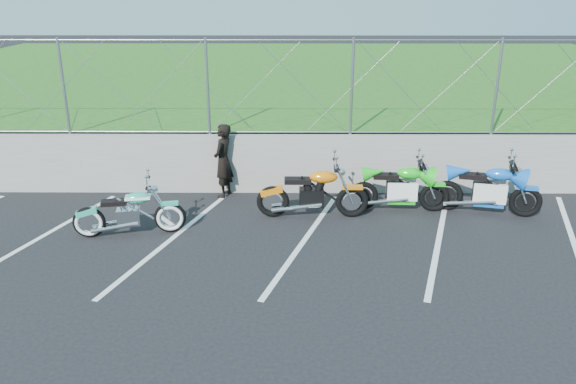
{
  "coord_description": "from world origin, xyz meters",
  "views": [
    {
      "loc": [
        -0.25,
        -8.17,
        4.28
      ],
      "look_at": [
        -0.31,
        1.3,
        0.79
      ],
      "focal_mm": 35.0,
      "sensor_mm": 36.0,
      "label": 1
    }
  ],
  "objects_px": {
    "cruiser_turquoise": "(131,214)",
    "sportbike_blue": "(488,191)",
    "naked_orange": "(314,195)",
    "person_standing": "(223,161)",
    "sportbike_green": "(400,190)"
  },
  "relations": [
    {
      "from": "sportbike_blue",
      "to": "person_standing",
      "type": "bearing_deg",
      "value": -176.54
    },
    {
      "from": "sportbike_green",
      "to": "sportbike_blue",
      "type": "relative_size",
      "value": 0.97
    },
    {
      "from": "cruiser_turquoise",
      "to": "sportbike_blue",
      "type": "distance_m",
      "value": 6.87
    },
    {
      "from": "cruiser_turquoise",
      "to": "sportbike_green",
      "type": "relative_size",
      "value": 1.0
    },
    {
      "from": "cruiser_turquoise",
      "to": "person_standing",
      "type": "xyz_separation_m",
      "value": [
        1.45,
        2.02,
        0.39
      ]
    },
    {
      "from": "cruiser_turquoise",
      "to": "sportbike_blue",
      "type": "height_order",
      "value": "sportbike_blue"
    },
    {
      "from": "cruiser_turquoise",
      "to": "naked_orange",
      "type": "xyz_separation_m",
      "value": [
        3.34,
        0.86,
        0.06
      ]
    },
    {
      "from": "naked_orange",
      "to": "sportbike_blue",
      "type": "height_order",
      "value": "sportbike_blue"
    },
    {
      "from": "sportbike_blue",
      "to": "cruiser_turquoise",
      "type": "bearing_deg",
      "value": -157.48
    },
    {
      "from": "sportbike_blue",
      "to": "person_standing",
      "type": "height_order",
      "value": "person_standing"
    },
    {
      "from": "naked_orange",
      "to": "person_standing",
      "type": "bearing_deg",
      "value": 148.26
    },
    {
      "from": "sportbike_green",
      "to": "person_standing",
      "type": "xyz_separation_m",
      "value": [
        -3.64,
        0.81,
        0.34
      ]
    },
    {
      "from": "cruiser_turquoise",
      "to": "sportbike_blue",
      "type": "bearing_deg",
      "value": -0.66
    },
    {
      "from": "naked_orange",
      "to": "sportbike_green",
      "type": "relative_size",
      "value": 1.09
    },
    {
      "from": "naked_orange",
      "to": "person_standing",
      "type": "height_order",
      "value": "person_standing"
    }
  ]
}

